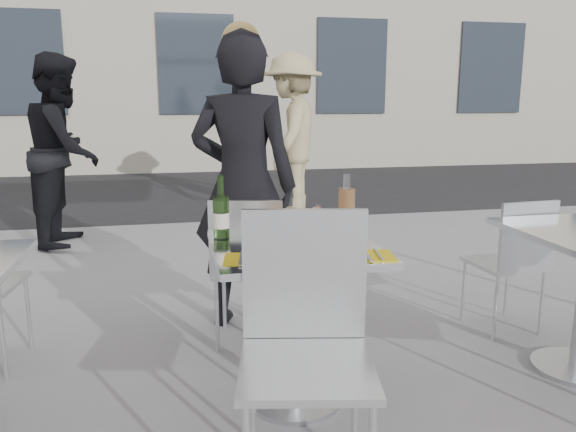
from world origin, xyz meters
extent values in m
plane|color=slate|center=(0.00, 0.00, 0.00)|extent=(80.00, 80.00, 0.00)
cube|color=black|center=(0.00, 6.50, 0.00)|extent=(24.00, 5.00, 0.00)
cylinder|color=#B7BABF|center=(0.00, 0.00, 0.01)|extent=(0.44, 0.44, 0.02)
cylinder|color=#B7BABF|center=(0.00, 0.00, 0.37)|extent=(0.07, 0.07, 0.72)
cube|color=silver|center=(0.00, 0.00, 0.73)|extent=(0.72, 0.72, 0.03)
cylinder|color=#B7BABF|center=(1.50, 0.00, 0.01)|extent=(0.44, 0.44, 0.02)
cylinder|color=silver|center=(0.09, 0.85, 0.21)|extent=(0.02, 0.02, 0.42)
cylinder|color=silver|center=(-0.24, 0.92, 0.21)|extent=(0.02, 0.02, 0.42)
cylinder|color=silver|center=(0.02, 0.52, 0.21)|extent=(0.02, 0.02, 0.42)
cylinder|color=silver|center=(-0.31, 0.59, 0.21)|extent=(0.02, 0.02, 0.42)
cube|color=silver|center=(-0.11, 0.72, 0.43)|extent=(0.46, 0.46, 0.02)
cube|color=silver|center=(-0.15, 0.53, 0.65)|extent=(0.39, 0.10, 0.42)
cylinder|color=silver|center=(-0.26, -0.42, 0.24)|extent=(0.03, 0.03, 0.48)
cylinder|color=silver|center=(0.13, -0.50, 0.24)|extent=(0.03, 0.03, 0.48)
cube|color=silver|center=(-0.10, -0.65, 0.50)|extent=(0.53, 0.53, 0.03)
cube|color=silver|center=(-0.06, -0.43, 0.75)|extent=(0.45, 0.11, 0.48)
cylinder|color=silver|center=(-1.33, 0.82, 0.22)|extent=(0.02, 0.02, 0.43)
cylinder|color=silver|center=(-1.37, 0.48, 0.22)|extent=(0.02, 0.02, 0.43)
cylinder|color=silver|center=(1.57, 0.75, 0.20)|extent=(0.02, 0.02, 0.40)
cylinder|color=silver|center=(1.25, 0.72, 0.20)|extent=(0.02, 0.02, 0.40)
cylinder|color=silver|center=(1.59, 0.43, 0.20)|extent=(0.02, 0.02, 0.40)
cylinder|color=silver|center=(1.27, 0.41, 0.20)|extent=(0.02, 0.02, 0.40)
cube|color=silver|center=(1.42, 0.58, 0.41)|extent=(0.40, 0.40, 0.02)
cube|color=silver|center=(1.44, 0.39, 0.62)|extent=(0.37, 0.05, 0.40)
imported|color=black|center=(-0.11, 0.95, 0.88)|extent=(0.75, 0.63, 1.76)
imported|color=black|center=(-1.52, 3.32, 0.90)|extent=(0.75, 0.92, 1.80)
imported|color=tan|center=(0.90, 4.28, 0.96)|extent=(1.15, 1.42, 1.91)
cylinder|color=tan|center=(-0.03, -0.19, 0.76)|extent=(0.31, 0.31, 0.02)
cylinder|color=#D5BC89|center=(-0.03, -0.19, 0.77)|extent=(0.27, 0.27, 0.00)
cylinder|color=white|center=(0.02, 0.21, 0.76)|extent=(0.35, 0.35, 0.01)
cylinder|color=tan|center=(0.02, 0.21, 0.77)|extent=(0.31, 0.31, 0.02)
cylinder|color=#D5BC89|center=(0.02, 0.21, 0.78)|extent=(0.28, 0.28, 0.00)
cylinder|color=white|center=(-0.04, 0.04, 0.76)|extent=(0.22, 0.22, 0.01)
ellipsoid|color=#1B691A|center=(-0.04, 0.04, 0.80)|extent=(0.15, 0.15, 0.08)
sphere|color=#B21914|center=(0.00, 0.06, 0.81)|extent=(0.03, 0.03, 0.03)
cylinder|color=#315B22|center=(-0.31, 0.17, 0.85)|extent=(0.07, 0.07, 0.20)
cone|color=#315B22|center=(-0.31, 0.17, 0.95)|extent=(0.07, 0.07, 0.03)
cylinder|color=#315B22|center=(-0.31, 0.17, 0.99)|extent=(0.03, 0.03, 0.10)
cylinder|color=silver|center=(-0.31, 0.17, 0.84)|extent=(0.07, 0.08, 0.07)
cylinder|color=#B9814F|center=(0.28, 0.15, 0.86)|extent=(0.08, 0.08, 0.22)
cylinder|color=white|center=(0.28, 0.15, 1.00)|extent=(0.03, 0.03, 0.08)
cylinder|color=white|center=(0.24, 0.08, 0.80)|extent=(0.06, 0.06, 0.09)
cylinder|color=silver|center=(0.24, 0.08, 0.85)|extent=(0.06, 0.06, 0.02)
cylinder|color=white|center=(-0.09, 0.05, 0.75)|extent=(0.06, 0.06, 0.00)
cylinder|color=white|center=(-0.09, 0.05, 0.80)|extent=(0.01, 0.01, 0.09)
ellipsoid|color=white|center=(-0.09, 0.05, 0.86)|extent=(0.07, 0.07, 0.08)
ellipsoid|color=#FBE9B1|center=(-0.09, 0.05, 0.85)|extent=(0.05, 0.05, 0.05)
cylinder|color=white|center=(0.01, 0.05, 0.75)|extent=(0.06, 0.06, 0.00)
cylinder|color=white|center=(0.01, 0.05, 0.80)|extent=(0.01, 0.01, 0.09)
ellipsoid|color=white|center=(0.01, 0.05, 0.86)|extent=(0.07, 0.07, 0.08)
ellipsoid|color=#FBE9B1|center=(0.01, 0.05, 0.85)|extent=(0.05, 0.05, 0.05)
cylinder|color=white|center=(0.02, -0.04, 0.75)|extent=(0.06, 0.06, 0.00)
cylinder|color=white|center=(0.02, -0.04, 0.80)|extent=(0.01, 0.01, 0.09)
ellipsoid|color=white|center=(0.02, -0.04, 0.86)|extent=(0.07, 0.07, 0.08)
ellipsoid|color=#4B0A0F|center=(0.02, -0.04, 0.85)|extent=(0.05, 0.05, 0.05)
cylinder|color=white|center=(0.13, 0.10, 0.75)|extent=(0.06, 0.06, 0.00)
cylinder|color=white|center=(0.13, 0.10, 0.80)|extent=(0.01, 0.01, 0.09)
ellipsoid|color=white|center=(0.13, 0.10, 0.86)|extent=(0.07, 0.07, 0.08)
ellipsoid|color=#4B0A0F|center=(0.13, 0.10, 0.85)|extent=(0.05, 0.05, 0.05)
cube|color=yellow|center=(-0.24, -0.18, 0.75)|extent=(0.21, 0.21, 0.00)
cube|color=#B7BABF|center=(-0.26, -0.18, 0.76)|extent=(0.05, 0.20, 0.00)
cube|color=#B7BABF|center=(-0.21, -0.18, 0.76)|extent=(0.04, 0.18, 0.00)
cube|color=yellow|center=(0.27, -0.24, 0.75)|extent=(0.21, 0.21, 0.00)
cube|color=#B7BABF|center=(0.25, -0.24, 0.76)|extent=(0.05, 0.20, 0.00)
cube|color=#B7BABF|center=(0.30, -0.24, 0.76)|extent=(0.04, 0.18, 0.00)
camera|label=1|loc=(-0.52, -2.34, 1.38)|focal=35.00mm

